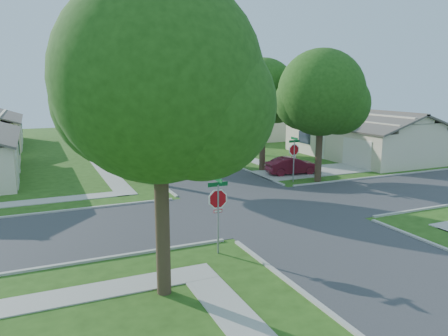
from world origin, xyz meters
The scene contains 20 objects.
ground centered at (0.00, 0.00, 0.00)m, with size 100.00×100.00×0.00m, color #274914.
road_ns centered at (0.00, 0.00, 0.00)m, with size 7.00×100.00×0.02m, color #333335.
sidewalk_ne centered at (6.10, 26.00, 0.02)m, with size 1.20×40.00×0.04m, color #9E9B91.
sidewalk_nw centered at (-6.10, 26.00, 0.02)m, with size 1.20×40.00×0.04m, color #9E9B91.
driveway centered at (7.90, 7.10, 0.03)m, with size 8.80×3.60×0.05m, color #9E9B91.
stop_sign_sw centered at (-4.70, -4.70, 2.03)m, with size 1.05×0.80×2.98m.
stop_sign_ne centered at (4.70, 4.70, 2.03)m, with size 1.05×0.80×2.98m.
tree_e_near centered at (4.75, 9.01, 5.64)m, with size 4.97×4.80×8.28m.
tree_e_mid centered at (4.76, 21.01, 6.25)m, with size 5.59×5.40×9.21m.
tree_e_far centered at (4.75, 34.01, 5.98)m, with size 5.17×5.00×8.72m.
tree_w_near centered at (-4.64, 9.01, 6.12)m, with size 5.38×5.20×8.97m.
tree_w_mid centered at (-4.64, 21.01, 6.49)m, with size 5.80×5.60×9.56m.
tree_w_far centered at (-4.65, 34.01, 5.51)m, with size 4.76×4.60×8.04m.
tree_sw_corner centered at (-7.44, -6.99, 6.26)m, with size 6.21×6.00×9.55m.
tree_ne_corner centered at (6.36, 4.21, 5.59)m, with size 5.80×5.60×8.66m.
house_ne_near centered at (15.99, 11.00, 1.52)m, with size 8.42×13.60×4.23m.
house_ne_far centered at (15.99, 29.00, 1.52)m, with size 8.42×13.60×4.23m.
car_driveway centered at (6.00, 6.87, 0.63)m, with size 1.33×3.81×1.26m, color #5A1220.
car_curb_east centered at (1.20, 23.57, 0.65)m, with size 1.52×3.79×1.29m, color black.
car_curb_west centered at (-1.20, 42.47, 0.63)m, with size 1.75×4.31×1.25m, color black.
Camera 1 is at (-10.88, -19.31, 6.41)m, focal length 35.00 mm.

